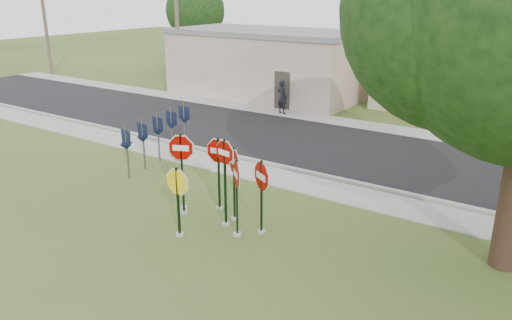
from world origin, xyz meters
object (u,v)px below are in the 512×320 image
Objects in this scene: stop_sign_center at (225,171)px; utility_pole_near at (177,16)px; stop_sign_yellow at (178,194)px; stop_sign_left at (182,162)px; pedestrian at (282,97)px.

stop_sign_center is 20.17m from utility_pole_near.
stop_sign_center reaches higher than stop_sign_yellow.
stop_sign_left is 1.43× the size of pedestrian.
pedestrian is (-4.19, 12.76, -0.68)m from stop_sign_left.
stop_sign_left is 19.15m from utility_pole_near.
stop_sign_left is 13.45m from pedestrian.
stop_sign_yellow reaches higher than pedestrian.
stop_sign_left is at bearing -176.76° from stop_sign_center.
utility_pole_near reaches higher than pedestrian.
stop_sign_center reaches higher than pedestrian.
utility_pole_near is at bearing 132.58° from stop_sign_left.
stop_sign_yellow is 1.53m from stop_sign_left.
pedestrian is (-5.08, 13.94, -0.28)m from stop_sign_yellow.
utility_pole_near reaches higher than stop_sign_left.
stop_sign_center is 1.47× the size of pedestrian.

